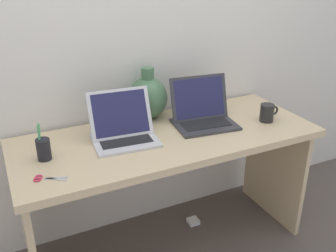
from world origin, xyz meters
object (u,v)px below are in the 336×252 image
(scissors, at_px, (45,178))
(power_brick, at_px, (193,221))
(laptop_left, at_px, (123,128))
(green_vase, at_px, (148,97))
(coffee_mug, at_px, (267,113))
(laptop_right, at_px, (202,112))
(pen_cup, at_px, (43,149))

(scissors, distance_m, power_brick, 1.21)
(laptop_left, relative_size, power_brick, 4.95)
(laptop_left, height_order, scissors, laptop_left)
(green_vase, bearing_deg, laptop_left, -137.50)
(coffee_mug, bearing_deg, laptop_right, 158.16)
(laptop_left, height_order, pen_cup, laptop_left)
(pen_cup, bearing_deg, laptop_right, 3.05)
(laptop_left, bearing_deg, laptop_right, 0.88)
(pen_cup, distance_m, scissors, 0.19)
(pen_cup, height_order, scissors, pen_cup)
(laptop_right, distance_m, pen_cup, 0.89)
(laptop_left, xyz_separation_m, scissors, (-0.44, -0.22, -0.06))
(pen_cup, bearing_deg, coffee_mug, -4.33)
(coffee_mug, relative_size, pen_cup, 0.67)
(green_vase, distance_m, coffee_mug, 0.69)
(laptop_left, height_order, power_brick, laptop_left)
(laptop_right, xyz_separation_m, green_vase, (-0.24, 0.21, 0.06))
(scissors, bearing_deg, laptop_left, 26.60)
(laptop_left, relative_size, coffee_mug, 2.87)
(coffee_mug, bearing_deg, green_vase, 149.60)
(laptop_right, distance_m, green_vase, 0.33)
(laptop_left, distance_m, green_vase, 0.32)
(laptop_left, xyz_separation_m, laptop_right, (0.48, 0.01, 0.00))
(laptop_left, relative_size, green_vase, 1.14)
(coffee_mug, bearing_deg, laptop_left, 170.85)
(coffee_mug, relative_size, power_brick, 1.73)
(coffee_mug, bearing_deg, pen_cup, 175.67)
(green_vase, height_order, scissors, green_vase)
(pen_cup, height_order, power_brick, pen_cup)
(green_vase, xyz_separation_m, coffee_mug, (0.60, -0.35, -0.08))
(laptop_left, distance_m, power_brick, 0.94)
(laptop_right, bearing_deg, coffee_mug, -21.84)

